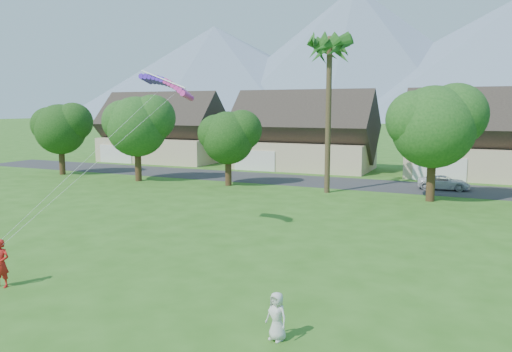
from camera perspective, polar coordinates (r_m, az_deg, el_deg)
The scene contains 9 objects.
street at distance 45.76m, azimuth 12.43°, elevation -0.96°, with size 90.00×7.00×0.01m, color #2D2D30.
kite_flyer at distance 21.73m, azimuth -27.13°, elevation -8.89°, with size 0.68×0.45×1.87m, color red.
watcher at distance 15.35m, azimuth 2.39°, elevation -15.73°, with size 0.72×0.47×1.47m, color silver.
parked_car at distance 44.83m, azimuth 20.67°, elevation -0.71°, with size 1.95×4.23×1.18m, color silver.
mountain_ridge at distance 271.22m, azimuth 24.96°, elevation 11.84°, with size 540.00×240.00×70.00m.
houses_row at distance 54.11m, azimuth 15.02°, elevation 3.96°, with size 72.75×8.19×8.86m.
tree_row at distance 39.63m, azimuth 9.19°, elevation 4.89°, with size 62.27×6.67×8.45m.
fan_palm at distance 40.67m, azimuth 8.43°, elevation 14.74°, with size 3.00×3.00×13.80m.
parafoil_kite at distance 26.52m, azimuth -10.02°, elevation 10.44°, with size 2.92×1.02×0.50m.
Camera 1 is at (9.13, -10.31, 6.88)m, focal length 35.00 mm.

